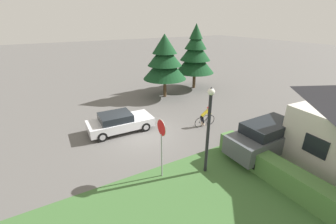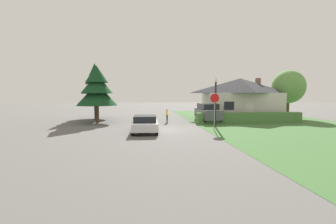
{
  "view_description": "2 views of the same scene",
  "coord_description": "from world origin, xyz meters",
  "px_view_note": "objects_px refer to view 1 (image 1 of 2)",
  "views": [
    {
      "loc": [
        12.15,
        -5.09,
        7.2
      ],
      "look_at": [
        0.11,
        1.82,
        1.38
      ],
      "focal_mm": 24.0,
      "sensor_mm": 36.0,
      "label": 1
    },
    {
      "loc": [
        -1.52,
        -18.63,
        2.89
      ],
      "look_at": [
        0.75,
        2.87,
        1.26
      ],
      "focal_mm": 24.0,
      "sensor_mm": 36.0,
      "label": 2
    }
  ],
  "objects_px": {
    "parked_suv_right": "(266,138)",
    "stop_sign": "(162,137)",
    "cyclist": "(205,117)",
    "street_lamp": "(209,124)",
    "sedan_left_lane": "(119,122)",
    "conifer_tall_far": "(195,54)",
    "conifer_tall_near": "(165,60)"
  },
  "relations": [
    {
      "from": "parked_suv_right",
      "to": "stop_sign",
      "type": "distance_m",
      "value": 6.21
    },
    {
      "from": "stop_sign",
      "to": "cyclist",
      "type": "bearing_deg",
      "value": -57.18
    },
    {
      "from": "cyclist",
      "to": "street_lamp",
      "type": "relative_size",
      "value": 0.38
    },
    {
      "from": "stop_sign",
      "to": "sedan_left_lane",
      "type": "bearing_deg",
      "value": 2.81
    },
    {
      "from": "cyclist",
      "to": "street_lamp",
      "type": "height_order",
      "value": "street_lamp"
    },
    {
      "from": "sedan_left_lane",
      "to": "conifer_tall_far",
      "type": "bearing_deg",
      "value": 30.93
    },
    {
      "from": "sedan_left_lane",
      "to": "parked_suv_right",
      "type": "xyz_separation_m",
      "value": [
        6.81,
        6.22,
        0.35
      ]
    },
    {
      "from": "sedan_left_lane",
      "to": "cyclist",
      "type": "height_order",
      "value": "cyclist"
    },
    {
      "from": "sedan_left_lane",
      "to": "cyclist",
      "type": "xyz_separation_m",
      "value": [
        2.28,
        5.54,
        0.01
      ]
    },
    {
      "from": "conifer_tall_far",
      "to": "parked_suv_right",
      "type": "bearing_deg",
      "value": -18.83
    },
    {
      "from": "sedan_left_lane",
      "to": "stop_sign",
      "type": "distance_m",
      "value": 5.85
    },
    {
      "from": "parked_suv_right",
      "to": "conifer_tall_far",
      "type": "distance_m",
      "value": 13.77
    },
    {
      "from": "sedan_left_lane",
      "to": "conifer_tall_far",
      "type": "distance_m",
      "value": 12.52
    },
    {
      "from": "stop_sign",
      "to": "conifer_tall_far",
      "type": "height_order",
      "value": "conifer_tall_far"
    },
    {
      "from": "stop_sign",
      "to": "conifer_tall_far",
      "type": "relative_size",
      "value": 0.45
    },
    {
      "from": "parked_suv_right",
      "to": "conifer_tall_near",
      "type": "relative_size",
      "value": 0.79
    },
    {
      "from": "parked_suv_right",
      "to": "conifer_tall_far",
      "type": "bearing_deg",
      "value": 70.65
    },
    {
      "from": "sedan_left_lane",
      "to": "conifer_tall_near",
      "type": "bearing_deg",
      "value": 39.42
    },
    {
      "from": "sedan_left_lane",
      "to": "stop_sign",
      "type": "height_order",
      "value": "stop_sign"
    },
    {
      "from": "sedan_left_lane",
      "to": "street_lamp",
      "type": "distance_m",
      "value": 7.1
    },
    {
      "from": "stop_sign",
      "to": "conifer_tall_near",
      "type": "relative_size",
      "value": 0.51
    },
    {
      "from": "cyclist",
      "to": "street_lamp",
      "type": "xyz_separation_m",
      "value": [
        4.12,
        -3.21,
        1.98
      ]
    },
    {
      "from": "sedan_left_lane",
      "to": "street_lamp",
      "type": "height_order",
      "value": "street_lamp"
    },
    {
      "from": "cyclist",
      "to": "conifer_tall_far",
      "type": "distance_m",
      "value": 10.13
    },
    {
      "from": "cyclist",
      "to": "conifer_tall_near",
      "type": "bearing_deg",
      "value": 86.51
    },
    {
      "from": "parked_suv_right",
      "to": "cyclist",
      "type": "bearing_deg",
      "value": 97.98
    },
    {
      "from": "sedan_left_lane",
      "to": "cyclist",
      "type": "distance_m",
      "value": 5.99
    },
    {
      "from": "sedan_left_lane",
      "to": "conifer_tall_near",
      "type": "relative_size",
      "value": 0.74
    },
    {
      "from": "parked_suv_right",
      "to": "conifer_tall_far",
      "type": "xyz_separation_m",
      "value": [
        -12.79,
        4.36,
        2.66
      ]
    },
    {
      "from": "sedan_left_lane",
      "to": "street_lamp",
      "type": "xyz_separation_m",
      "value": [
        6.4,
        2.33,
        1.99
      ]
    },
    {
      "from": "stop_sign",
      "to": "parked_suv_right",
      "type": "bearing_deg",
      "value": -100.57
    },
    {
      "from": "stop_sign",
      "to": "street_lamp",
      "type": "distance_m",
      "value": 2.28
    }
  ]
}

